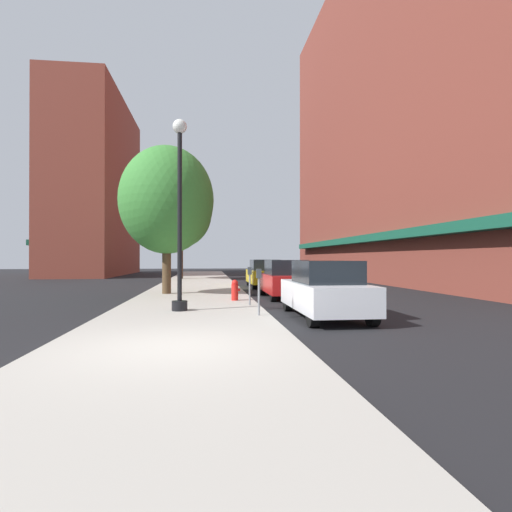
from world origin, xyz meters
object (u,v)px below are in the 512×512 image
fire_hydrant (235,290)px  car_white (325,290)px  car_yellow (264,274)px  tree_mid (167,200)px  lamppost (180,211)px  car_red (285,279)px  parking_meter_near (250,281)px  tree_near (181,212)px  parking_meter_far (259,286)px

fire_hydrant → car_white: car_white is taller
car_white → car_yellow: (0.00, 12.75, 0.00)m
tree_mid → car_yellow: size_ratio=1.57×
lamppost → fire_hydrant: size_ratio=7.47×
lamppost → tree_mid: 6.45m
car_red → car_yellow: bearing=88.3°
lamppost → fire_hydrant: bearing=56.5°
parking_meter_near → car_white: 3.10m
lamppost → tree_near: 20.34m
lamppost → tree_mid: size_ratio=0.87×
fire_hydrant → parking_meter_near: bearing=-76.7°
parking_meter_near → car_yellow: 10.52m
fire_hydrant → tree_near: size_ratio=0.10×
parking_meter_near → car_red: (1.95, 3.74, -0.14)m
fire_hydrant → lamppost: bearing=-123.5°
fire_hydrant → car_red: size_ratio=0.18×
tree_mid → tree_near: bearing=91.1°
car_yellow → parking_meter_near: bearing=-100.4°
car_yellow → tree_near: bearing=122.8°
parking_meter_near → parking_meter_far: 2.51m
car_yellow → tree_mid: bearing=-134.6°
parking_meter_far → car_yellow: size_ratio=0.30×
tree_near → car_red: (5.52, -15.26, -4.62)m
lamppost → car_red: 6.92m
fire_hydrant → parking_meter_far: size_ratio=0.60×
fire_hydrant → car_yellow: bearing=74.8°
tree_mid → car_red: size_ratio=1.57×
lamppost → car_yellow: 12.51m
car_red → tree_near: bearing=108.2°
parking_meter_far → car_white: bearing=3.1°
parking_meter_far → tree_mid: size_ratio=0.19×
tree_near → car_white: size_ratio=1.90×
lamppost → car_white: 5.02m
parking_meter_far → car_red: bearing=72.7°
car_white → car_yellow: size_ratio=1.00×
parking_meter_far → car_white: size_ratio=0.30×
tree_near → car_red: bearing=-70.1°
parking_meter_near → car_yellow: (1.95, 10.34, -0.14)m
car_red → car_yellow: same height
car_white → lamppost: bearing=164.2°
tree_near → tree_mid: size_ratio=1.21×
car_yellow → car_red: bearing=-89.7°
parking_meter_near → tree_mid: size_ratio=0.19×
fire_hydrant → car_white: 4.72m
tree_near → tree_mid: bearing=-88.9°
tree_near → car_red: tree_near is taller
lamppost → car_white: size_ratio=1.37×
tree_mid → car_yellow: (5.25, 5.27, -3.58)m
fire_hydrant → car_yellow: 8.97m
lamppost → parking_meter_far: lamppost is taller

